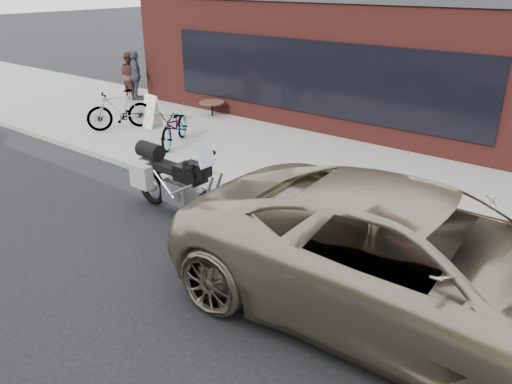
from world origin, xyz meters
name	(u,v)px	position (x,y,z in m)	size (l,w,h in m)	color
ground	(82,312)	(0.00, 0.00, 0.00)	(120.00, 120.00, 0.00)	black
near_sidewalk	(335,167)	(0.00, 7.00, 0.07)	(44.00, 6.00, 0.15)	gray
storefront	(389,40)	(-2.00, 13.98, 2.25)	(14.00, 10.07, 4.50)	#521F1A
motorcycle	(173,181)	(-1.28, 2.99, 0.68)	(2.49, 0.80, 1.57)	black
minivan	(419,263)	(3.66, 2.60, 0.91)	(3.02, 6.55, 1.82)	tan
bicycle_front	(175,126)	(-4.13, 5.74, 0.65)	(0.67, 1.91, 1.01)	gray
bicycle_rear	(120,110)	(-6.47, 5.79, 0.72)	(0.54, 1.89, 1.14)	gray
sandwich_sign	(152,111)	(-5.95, 6.56, 0.62)	(0.67, 0.63, 0.94)	white
cafe_table	(212,103)	(-5.39, 8.55, 0.57)	(0.80, 0.80, 0.46)	black
cafe_patron_left	(130,75)	(-9.42, 8.58, 0.99)	(0.82, 0.64, 1.68)	#452925
cafe_patron_right	(136,76)	(-9.11, 8.60, 1.01)	(1.01, 0.42, 1.72)	#3F3E4F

